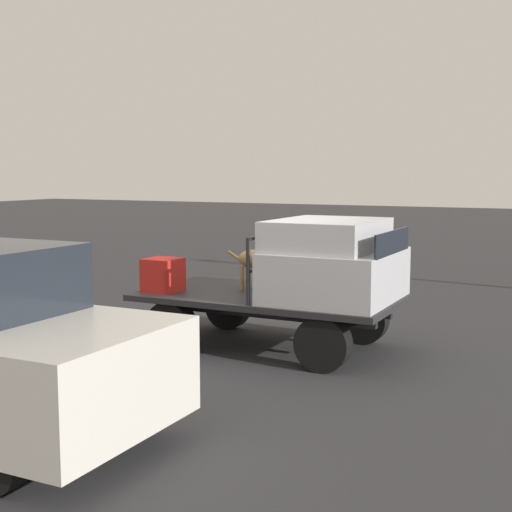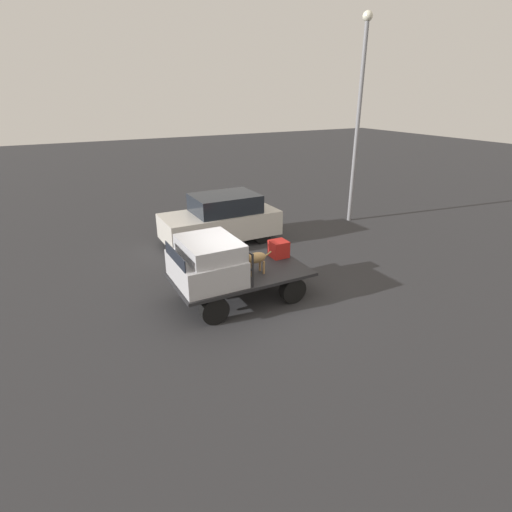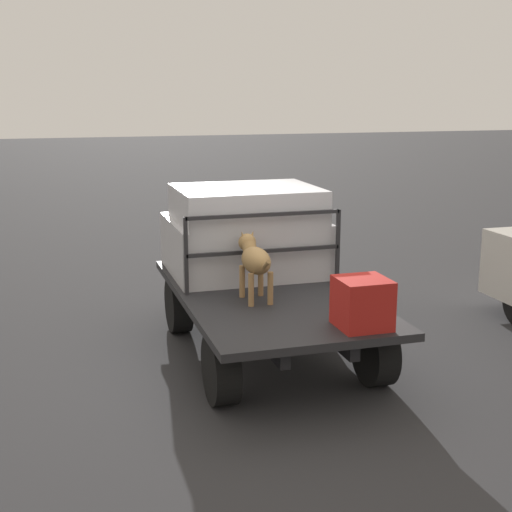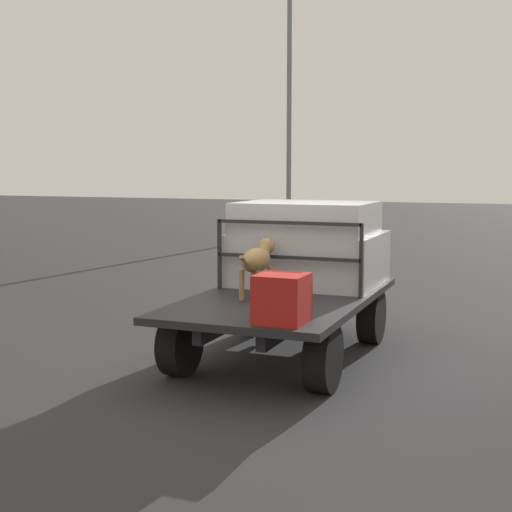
{
  "view_description": "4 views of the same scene",
  "coord_description": "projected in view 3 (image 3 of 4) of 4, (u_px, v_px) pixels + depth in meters",
  "views": [
    {
      "loc": [
        4.09,
        -8.67,
        2.41
      ],
      "look_at": [
        -0.32,
        0.22,
        1.22
      ],
      "focal_mm": 50.0,
      "sensor_mm": 36.0,
      "label": 1
    },
    {
      "loc": [
        4.05,
        8.42,
        5.05
      ],
      "look_at": [
        -0.32,
        0.22,
        1.22
      ],
      "focal_mm": 28.0,
      "sensor_mm": 36.0,
      "label": 2
    },
    {
      "loc": [
        -7.19,
        2.26,
        2.89
      ],
      "look_at": [
        -0.32,
        0.22,
        1.22
      ],
      "focal_mm": 50.0,
      "sensor_mm": 36.0,
      "label": 3
    },
    {
      "loc": [
        -7.68,
        -2.7,
        2.19
      ],
      "look_at": [
        -0.32,
        0.22,
        1.22
      ],
      "focal_mm": 50.0,
      "sensor_mm": 36.0,
      "label": 4
    }
  ],
  "objects": [
    {
      "name": "truck_headboard",
      "position": [
        264.0,
        239.0,
        7.8
      ],
      "size": [
        0.04,
        1.79,
        0.85
      ],
      "color": "#232326",
      "rests_on": "flatbed_truck"
    },
    {
      "name": "cargo_crate",
      "position": [
        362.0,
        303.0,
        6.58
      ],
      "size": [
        0.46,
        0.46,
        0.46
      ],
      "color": "#AD1E19",
      "rests_on": "flatbed_truck"
    },
    {
      "name": "dog",
      "position": [
        254.0,
        259.0,
        7.42
      ],
      "size": [
        0.92,
        0.27,
        0.69
      ],
      "rotation": [
        0.0,
        0.0,
        0.21
      ],
      "color": "#9E7547",
      "rests_on": "flatbed_truck"
    },
    {
      "name": "truck_cab",
      "position": [
        245.0,
        232.0,
        8.56
      ],
      "size": [
        1.52,
        1.79,
        1.04
      ],
      "color": "#B7B7BC",
      "rests_on": "flatbed_truck"
    },
    {
      "name": "flatbed_truck",
      "position": [
        267.0,
        308.0,
        7.87
      ],
      "size": [
        3.5,
        1.91,
        0.74
      ],
      "color": "black",
      "rests_on": "ground"
    },
    {
      "name": "ground_plane",
      "position": [
        267.0,
        355.0,
        7.99
      ],
      "size": [
        80.0,
        80.0,
        0.0
      ],
      "primitive_type": "plane",
      "color": "#2D2D30"
    }
  ]
}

